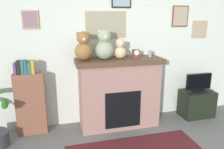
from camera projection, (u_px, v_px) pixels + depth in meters
name	position (u px, v px, depth m)	size (l,w,h in m)	color
back_wall	(119.00, 50.00, 3.92)	(5.20, 0.15, 2.60)	silver
fireplace	(119.00, 92.00, 3.78)	(1.47, 0.58, 1.22)	#9A7167
bookshelf	(30.00, 101.00, 3.49)	(0.46, 0.16, 1.25)	brown
tv_stand	(196.00, 103.00, 4.22)	(0.61, 0.40, 0.51)	black
television	(199.00, 83.00, 4.11)	(0.53, 0.14, 0.35)	black
candle_jar	(150.00, 54.00, 3.73)	(0.06, 0.06, 0.12)	gray
mantel_clock	(136.00, 54.00, 3.66)	(0.11, 0.08, 0.14)	brown
teddy_bear_cream	(84.00, 48.00, 3.41)	(0.28, 0.28, 0.46)	olive
teddy_bear_tan	(105.00, 46.00, 3.49)	(0.30, 0.30, 0.49)	#91A081
teddy_bear_brown	(120.00, 50.00, 3.58)	(0.20, 0.20, 0.32)	#CFB88E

